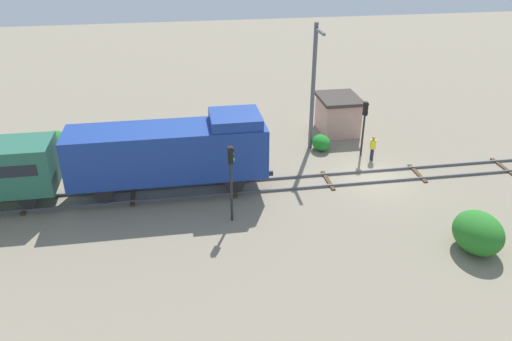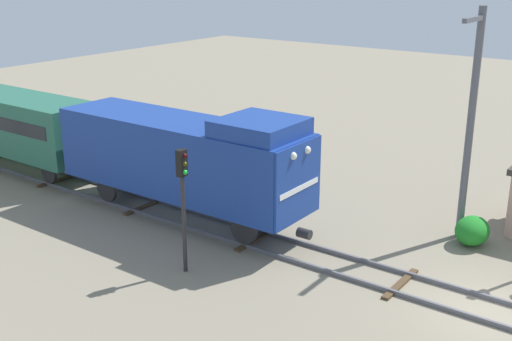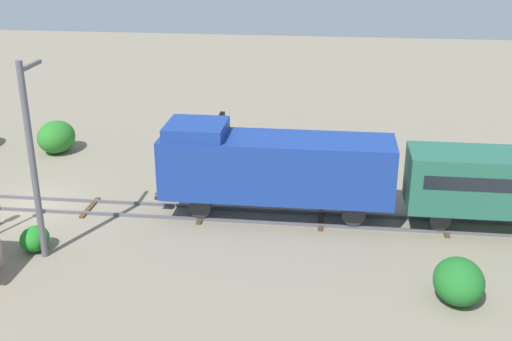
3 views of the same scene
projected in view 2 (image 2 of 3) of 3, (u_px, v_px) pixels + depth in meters
name	position (u px, v px, depth m)	size (l,w,h in m)	color
ground_plane	(491.00, 313.00, 19.31)	(105.64, 105.64, 0.00)	gray
railway_track	(491.00, 311.00, 19.29)	(2.40, 70.42, 0.16)	#595960
locomotive	(185.00, 155.00, 25.32)	(2.90, 11.60, 4.60)	navy
traffic_signal_mid	(183.00, 188.00, 20.96)	(0.32, 0.34, 4.32)	#262628
catenary_mast	(470.00, 121.00, 23.22)	(1.94, 0.28, 8.62)	#595960
bush_far	(160.00, 137.00, 35.23)	(2.35, 1.93, 1.71)	#1E6B26
bush_back	(472.00, 231.00, 23.79)	(1.50, 1.23, 1.09)	#208226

